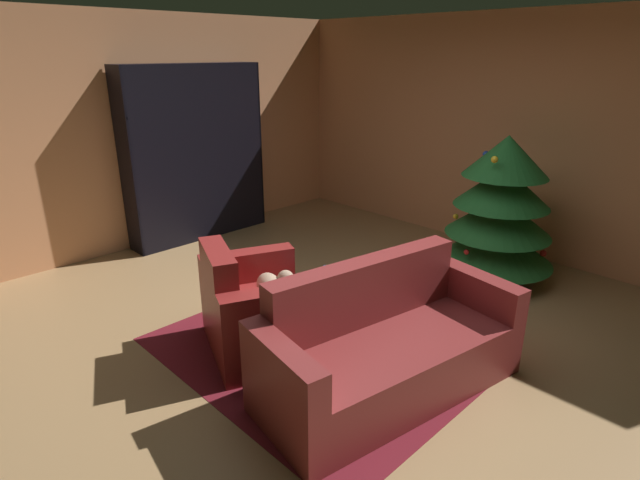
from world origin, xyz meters
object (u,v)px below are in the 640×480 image
object	(u,v)px
book_stack_on_table	(349,305)
bottle_on_table	(325,287)
armchair_red	(257,312)
decorated_tree	(500,209)
couch_red	(386,349)
coffee_table	(345,312)
bookshelf_unit	(204,154)

from	to	relation	value
book_stack_on_table	bottle_on_table	size ratio (longest dim) A/B	0.66
armchair_red	decorated_tree	size ratio (longest dim) A/B	0.79
couch_red	coffee_table	world-z (taller)	couch_red
book_stack_on_table	bottle_on_table	world-z (taller)	bottle_on_table
armchair_red	bottle_on_table	xyz separation A→B (m)	(0.37, 0.38, 0.21)
bookshelf_unit	couch_red	world-z (taller)	bookshelf_unit
coffee_table	decorated_tree	bearing A→B (deg)	87.47
bookshelf_unit	book_stack_on_table	size ratio (longest dim) A/B	10.53
book_stack_on_table	coffee_table	bearing A→B (deg)	-155.73
coffee_table	bottle_on_table	xyz separation A→B (m)	(-0.18, -0.03, 0.16)
couch_red	decorated_tree	world-z (taller)	decorated_tree
armchair_red	book_stack_on_table	size ratio (longest dim) A/B	5.87
bookshelf_unit	bottle_on_table	distance (m)	3.10
bottle_on_table	decorated_tree	xyz separation A→B (m)	(0.27, 2.20, 0.22)
couch_red	bookshelf_unit	bearing A→B (deg)	165.87
book_stack_on_table	decorated_tree	bearing A→B (deg)	88.34
bottle_on_table	decorated_tree	world-z (taller)	decorated_tree
armchair_red	bottle_on_table	size ratio (longest dim) A/B	3.86
armchair_red	coffee_table	xyz separation A→B (m)	(0.54, 0.41, 0.05)
book_stack_on_table	decorated_tree	xyz separation A→B (m)	(0.06, 2.15, 0.30)
armchair_red	coffee_table	size ratio (longest dim) A/B	1.76
coffee_table	decorated_tree	xyz separation A→B (m)	(0.10, 2.16, 0.38)
bookshelf_unit	book_stack_on_table	xyz separation A→B (m)	(3.15, -0.80, -0.59)
bookshelf_unit	coffee_table	world-z (taller)	bookshelf_unit
decorated_tree	book_stack_on_table	bearing A→B (deg)	-91.66
book_stack_on_table	bottle_on_table	xyz separation A→B (m)	(-0.21, -0.05, 0.09)
couch_red	bottle_on_table	xyz separation A→B (m)	(-0.66, 0.06, 0.22)
coffee_table	couch_red	bearing A→B (deg)	-11.17
couch_red	book_stack_on_table	distance (m)	0.48
coffee_table	book_stack_on_table	world-z (taller)	book_stack_on_table
bookshelf_unit	bottle_on_table	world-z (taller)	bookshelf_unit
bottle_on_table	book_stack_on_table	bearing A→B (deg)	13.34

